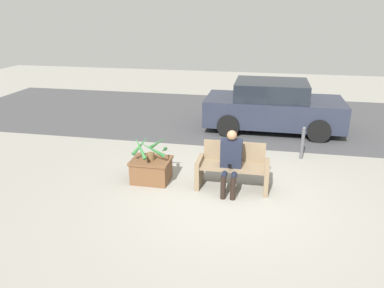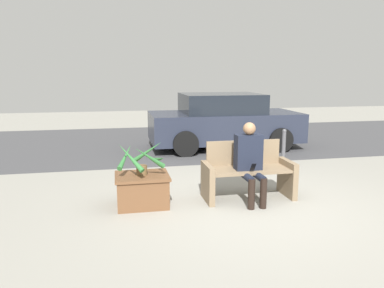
# 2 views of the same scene
# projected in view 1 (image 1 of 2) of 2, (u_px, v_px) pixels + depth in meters

# --- Properties ---
(ground_plane) EXTENTS (30.00, 30.00, 0.00)m
(ground_plane) POSITION_uv_depth(u_px,v_px,m) (227.00, 197.00, 7.20)
(ground_plane) COLOR gray
(road_surface) EXTENTS (20.00, 6.00, 0.01)m
(road_surface) POSITION_uv_depth(u_px,v_px,m) (246.00, 117.00, 12.46)
(road_surface) COLOR #424244
(road_surface) RESTS_ON ground_plane
(bench) EXTENTS (1.43, 0.60, 0.90)m
(bench) POSITION_uv_depth(u_px,v_px,m) (233.00, 168.00, 7.48)
(bench) COLOR #7A664C
(bench) RESTS_ON ground_plane
(person_seated) EXTENTS (0.41, 0.60, 1.24)m
(person_seated) POSITION_uv_depth(u_px,v_px,m) (231.00, 159.00, 7.22)
(person_seated) COLOR black
(person_seated) RESTS_ON ground_plane
(planter_box) EXTENTS (0.80, 0.66, 0.48)m
(planter_box) POSITION_uv_depth(u_px,v_px,m) (151.00, 169.00, 7.80)
(planter_box) COLOR brown
(planter_box) RESTS_ON ground_plane
(potted_plant) EXTENTS (0.72, 0.73, 0.51)m
(potted_plant) POSITION_uv_depth(u_px,v_px,m) (151.00, 149.00, 7.63)
(potted_plant) COLOR brown
(potted_plant) RESTS_ON planter_box
(parked_car) EXTENTS (3.94, 1.98, 1.45)m
(parked_car) POSITION_uv_depth(u_px,v_px,m) (273.00, 106.00, 10.96)
(parked_car) COLOR #232838
(parked_car) RESTS_ON ground_plane
(bollard_post) EXTENTS (0.09, 0.09, 0.81)m
(bollard_post) POSITION_uv_depth(u_px,v_px,m) (303.00, 142.00, 8.90)
(bollard_post) COLOR #4C4C51
(bollard_post) RESTS_ON ground_plane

